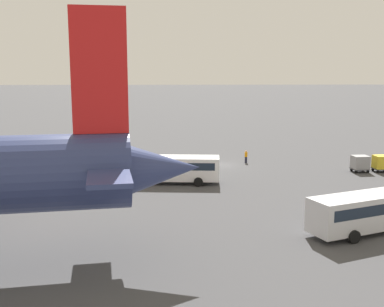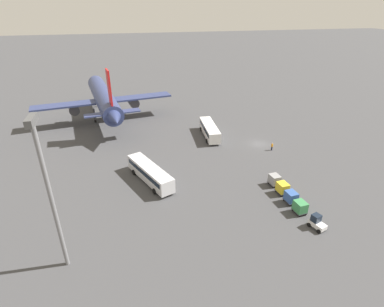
{
  "view_description": "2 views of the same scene",
  "coord_description": "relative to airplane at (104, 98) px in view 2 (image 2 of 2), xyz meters",
  "views": [
    {
      "loc": [
        5.98,
        62.62,
        12.83
      ],
      "look_at": [
        4.32,
        15.31,
        4.33
      ],
      "focal_mm": 45.0,
      "sensor_mm": 36.0,
      "label": 1
    },
    {
      "loc": [
        -57.73,
        30.06,
        29.35
      ],
      "look_at": [
        -5.5,
        17.39,
        2.29
      ],
      "focal_mm": 28.0,
      "sensor_mm": 36.0,
      "label": 2
    }
  ],
  "objects": [
    {
      "name": "ground_plane",
      "position": [
        -25.53,
        -34.73,
        -6.21
      ],
      "size": [
        600.0,
        600.0,
        0.0
      ],
      "primitive_type": "plane",
      "color": "#424244"
    },
    {
      "name": "airplane",
      "position": [
        0.0,
        0.0,
        0.0
      ],
      "size": [
        43.24,
        36.91,
        16.5
      ],
      "rotation": [
        0.0,
        0.0,
        0.15
      ],
      "color": "navy",
      "rests_on": "ground"
    },
    {
      "name": "shuttle_bus_near",
      "position": [
        -18.42,
        -24.82,
        -4.39
      ],
      "size": [
        12.17,
        3.79,
        3.01
      ],
      "rotation": [
        0.0,
        0.0,
        -0.07
      ],
      "color": "white",
      "rests_on": "ground"
    },
    {
      "name": "shuttle_bus_far",
      "position": [
        -35.85,
        -8.3,
        -4.34
      ],
      "size": [
        12.86,
        7.34,
        3.1
      ],
      "rotation": [
        0.0,
        0.0,
        0.39
      ],
      "color": "silver",
      "rests_on": "ground"
    },
    {
      "name": "baggage_tug",
      "position": [
        -54.29,
        -30.35,
        -5.27
      ],
      "size": [
        2.68,
        2.24,
        2.1
      ],
      "rotation": [
        0.0,
        0.0,
        0.31
      ],
      "color": "white",
      "rests_on": "ground"
    },
    {
      "name": "worker_person",
      "position": [
        -29.15,
        -36.08,
        -5.34
      ],
      "size": [
        0.38,
        0.38,
        1.74
      ],
      "color": "#1E1E2D",
      "rests_on": "ground"
    },
    {
      "name": "cargo_cart_green",
      "position": [
        -50.66,
        -29.81,
        -5.02
      ],
      "size": [
        2.14,
        1.86,
        2.06
      ],
      "rotation": [
        0.0,
        0.0,
        0.09
      ],
      "color": "#38383D",
      "rests_on": "ground"
    },
    {
      "name": "cargo_cart_blue",
      "position": [
        -47.92,
        -29.84,
        -5.02
      ],
      "size": [
        2.14,
        1.86,
        2.06
      ],
      "rotation": [
        0.0,
        0.0,
        0.09
      ],
      "color": "#38383D",
      "rests_on": "ground"
    },
    {
      "name": "cargo_cart_yellow",
      "position": [
        -45.17,
        -29.81,
        -5.02
      ],
      "size": [
        2.14,
        1.86,
        2.06
      ],
      "rotation": [
        0.0,
        0.0,
        0.09
      ],
      "color": "#38383D",
      "rests_on": "ground"
    },
    {
      "name": "cargo_cart_grey",
      "position": [
        -42.43,
        -29.75,
        -5.02
      ],
      "size": [
        2.14,
        1.86,
        2.06
      ],
      "rotation": [
        0.0,
        0.0,
        0.09
      ],
      "color": "#38383D",
      "rests_on": "ground"
    },
    {
      "name": "light_pole",
      "position": [
        -52.95,
        4.08,
        5.62
      ],
      "size": [
        2.8,
        0.7,
        19.56
      ],
      "color": "slate",
      "rests_on": "ground"
    }
  ]
}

